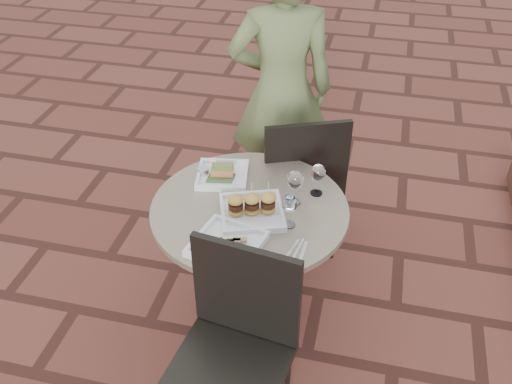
% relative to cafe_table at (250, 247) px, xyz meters
% --- Properties ---
extents(ground, '(60.00, 60.00, 0.00)m').
position_rel_cafe_table_xyz_m(ground, '(-0.09, -0.18, -0.48)').
color(ground, '#5B2C24').
rests_on(ground, ground).
extents(cafe_table, '(0.90, 0.90, 0.73)m').
position_rel_cafe_table_xyz_m(cafe_table, '(0.00, 0.00, 0.00)').
color(cafe_table, gray).
rests_on(cafe_table, ground).
extents(chair_far, '(0.58, 0.58, 0.93)m').
position_rel_cafe_table_xyz_m(chair_far, '(0.15, 0.55, 0.07)').
color(chair_far, black).
rests_on(chair_far, ground).
extents(chair_near, '(0.50, 0.50, 0.93)m').
position_rel_cafe_table_xyz_m(chair_near, '(0.09, -0.58, 0.07)').
color(chair_near, black).
rests_on(chair_near, ground).
extents(diner, '(0.70, 0.57, 1.66)m').
position_rel_cafe_table_xyz_m(diner, '(-0.04, 0.93, 0.35)').
color(diner, '#576739').
rests_on(diner, ground).
extents(plate_salmon, '(0.28, 0.28, 0.07)m').
position_rel_cafe_table_xyz_m(plate_salmon, '(-0.18, 0.19, 0.27)').
color(plate_salmon, white).
rests_on(plate_salmon, cafe_table).
extents(plate_sliders, '(0.35, 0.35, 0.18)m').
position_rel_cafe_table_xyz_m(plate_sliders, '(0.02, -0.05, 0.29)').
color(plate_sliders, white).
rests_on(plate_sliders, cafe_table).
extents(plate_tuna, '(0.32, 0.32, 0.03)m').
position_rel_cafe_table_xyz_m(plate_tuna, '(-0.03, -0.28, 0.26)').
color(plate_tuna, white).
rests_on(plate_tuna, cafe_table).
extents(wine_glass_right, '(0.07, 0.07, 0.16)m').
position_rel_cafe_table_xyz_m(wine_glass_right, '(0.20, -0.08, 0.36)').
color(wine_glass_right, white).
rests_on(wine_glass_right, cafe_table).
extents(wine_glass_mid, '(0.08, 0.08, 0.18)m').
position_rel_cafe_table_xyz_m(wine_glass_mid, '(0.19, 0.08, 0.37)').
color(wine_glass_mid, white).
rests_on(wine_glass_mid, cafe_table).
extents(wine_glass_far, '(0.07, 0.07, 0.16)m').
position_rel_cafe_table_xyz_m(wine_glass_far, '(0.28, 0.17, 0.36)').
color(wine_glass_far, white).
rests_on(wine_glass_far, cafe_table).
extents(steel_ramekin, '(0.07, 0.07, 0.04)m').
position_rel_cafe_table_xyz_m(steel_ramekin, '(-0.28, 0.19, 0.27)').
color(steel_ramekin, silver).
rests_on(steel_ramekin, cafe_table).
extents(cutlery_set, '(0.12, 0.23, 0.00)m').
position_rel_cafe_table_xyz_m(cutlery_set, '(0.26, -0.27, 0.25)').
color(cutlery_set, silver).
rests_on(cutlery_set, cafe_table).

